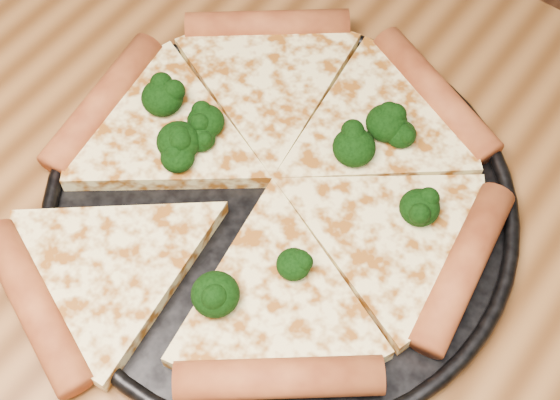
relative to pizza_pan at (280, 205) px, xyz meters
The scene contains 3 objects.
pizza_pan is the anchor object (origin of this frame).
pizza 0.02m from the pizza_pan, 168.00° to the left, with size 0.37×0.42×0.03m.
broccoli_florets 0.04m from the pizza_pan, 146.71° to the left, with size 0.26×0.23×0.03m.
Camera 1 is at (0.14, -0.13, 1.32)m, focal length 52.92 mm.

